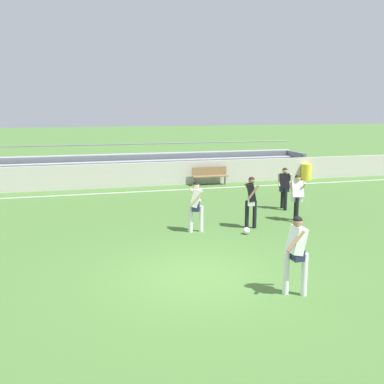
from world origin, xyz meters
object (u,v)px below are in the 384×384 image
at_px(bleacher_stand, 121,167).
at_px(player_dark_overlapping, 284,185).
at_px(player_white_challenging, 196,202).
at_px(soccer_ball, 246,231).
at_px(player_dark_dropping_back, 251,198).
at_px(bench_far_right, 210,174).
at_px(player_white_wide_right, 297,194).
at_px(trash_bin, 306,172).
at_px(player_white_on_ball, 296,248).

xyz_separation_m(bleacher_stand, player_dark_overlapping, (5.30, -8.44, 0.22)).
distance_m(player_white_challenging, soccer_ball, 1.80).
bearing_deg(player_dark_dropping_back, player_white_challenging, 178.99).
bearing_deg(player_white_challenging, bench_far_right, 69.67).
relative_size(bleacher_stand, player_white_wide_right, 12.74).
xyz_separation_m(bench_far_right, player_white_wide_right, (0.70, -7.71, 0.41)).
bearing_deg(player_dark_dropping_back, player_white_wide_right, 13.38).
xyz_separation_m(bench_far_right, trash_bin, (5.49, 0.15, -0.11)).
distance_m(bleacher_stand, bench_far_right, 4.87).
height_order(bench_far_right, player_white_wide_right, player_white_wide_right).
xyz_separation_m(bleacher_stand, soccer_ball, (2.62, -11.27, -0.63)).
relative_size(player_dark_dropping_back, player_dark_overlapping, 1.05).
relative_size(player_dark_overlapping, player_white_wide_right, 1.00).
height_order(player_dark_dropping_back, player_white_wide_right, player_dark_dropping_back).
xyz_separation_m(trash_bin, soccer_ball, (-7.06, -8.94, -0.32)).
xyz_separation_m(player_dark_dropping_back, player_white_wide_right, (1.87, 0.44, -0.05)).
bearing_deg(bleacher_stand, bench_far_right, -30.56).
bearing_deg(bench_far_right, player_dark_dropping_back, -98.15).
relative_size(bleacher_stand, player_white_on_ball, 12.11).
relative_size(trash_bin, player_dark_dropping_back, 0.51).
bearing_deg(player_white_challenging, trash_bin, 44.21).
xyz_separation_m(player_white_challenging, player_white_wide_right, (3.71, 0.41, 0.01)).
bearing_deg(player_dark_dropping_back, soccer_ball, -121.90).
bearing_deg(bleacher_stand, soccer_ball, -76.90).
xyz_separation_m(player_dark_overlapping, soccer_ball, (-2.68, -2.84, -0.85)).
xyz_separation_m(player_white_challenging, player_dark_overlapping, (4.12, 2.16, 0.01)).
bearing_deg(trash_bin, bleacher_stand, 166.48).
height_order(trash_bin, player_white_challenging, player_white_challenging).
xyz_separation_m(player_dark_dropping_back, soccer_ball, (-0.40, -0.64, -0.90)).
height_order(trash_bin, player_white_on_ball, player_white_on_ball).
bearing_deg(player_white_on_ball, bench_far_right, 80.17).
relative_size(bench_far_right, player_dark_overlapping, 1.11).
bearing_deg(bleacher_stand, player_white_wide_right, -64.33).
height_order(trash_bin, player_white_wide_right, player_white_wide_right).
bearing_deg(trash_bin, player_white_wide_right, -121.37).
bearing_deg(player_dark_overlapping, player_white_wide_right, -103.12).
bearing_deg(bleacher_stand, trash_bin, -13.52).
xyz_separation_m(bench_far_right, player_dark_overlapping, (1.11, -5.96, 0.41)).
relative_size(player_white_challenging, player_dark_overlapping, 1.00).
bearing_deg(player_white_wide_right, player_dark_overlapping, 76.88).
bearing_deg(trash_bin, bench_far_right, -178.47).
relative_size(bleacher_stand, bench_far_right, 11.46).
xyz_separation_m(bench_far_right, player_white_challenging, (-3.01, -8.12, 0.41)).
bearing_deg(player_white_wide_right, player_white_on_ball, -118.28).
bearing_deg(player_dark_overlapping, player_dark_dropping_back, -136.10).
bearing_deg(bench_far_right, player_white_on_ball, -99.83).
bearing_deg(player_white_on_ball, player_dark_overlapping, 65.05).
height_order(player_white_on_ball, soccer_ball, player_white_on_ball).
distance_m(player_dark_dropping_back, player_white_wide_right, 1.92).
relative_size(player_dark_dropping_back, player_white_wide_right, 1.05).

